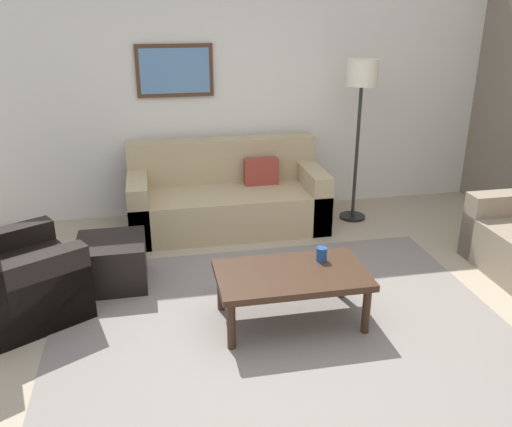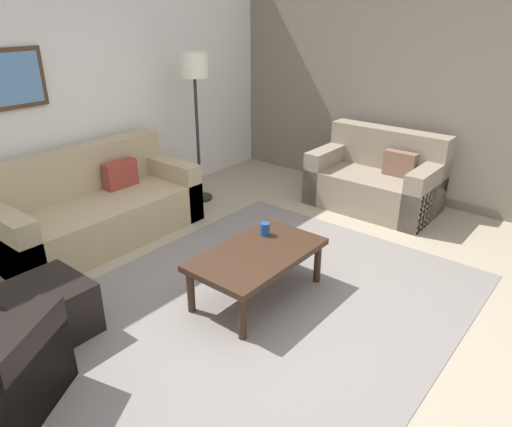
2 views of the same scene
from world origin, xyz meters
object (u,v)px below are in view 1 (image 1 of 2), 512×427
object	(u,v)px
armchair_leather	(9,283)
ottoman	(112,262)
cup	(322,254)
lamp_standing	(361,90)
couch_main	(226,198)
framed_artwork	(175,71)
coffee_table	(291,278)

from	to	relation	value
armchair_leather	ottoman	world-z (taller)	armchair_leather
cup	lamp_standing	world-z (taller)	lamp_standing
armchair_leather	lamp_standing	bearing A→B (deg)	23.74
couch_main	armchair_leather	xyz separation A→B (m)	(-1.86, -1.54, 0.01)
couch_main	framed_artwork	bearing A→B (deg)	136.96
coffee_table	framed_artwork	xyz separation A→B (m)	(-0.64, 2.40, 1.22)
armchair_leather	framed_artwork	xyz separation A→B (m)	(1.41, 1.96, 1.27)
lamp_standing	couch_main	bearing A→B (deg)	175.36
armchair_leather	lamp_standing	world-z (taller)	lamp_standing
couch_main	cup	xyz separation A→B (m)	(0.46, -1.85, 0.17)
cup	framed_artwork	bearing A→B (deg)	111.91
ottoman	framed_artwork	world-z (taller)	framed_artwork
ottoman	cup	bearing A→B (deg)	-24.09
couch_main	lamp_standing	xyz separation A→B (m)	(1.39, -0.11, 1.11)
ottoman	coffee_table	distance (m)	1.59
couch_main	armchair_leather	distance (m)	2.41
lamp_standing	framed_artwork	bearing A→B (deg)	163.88
coffee_table	cup	size ratio (longest dim) A/B	10.23
cup	lamp_standing	xyz separation A→B (m)	(0.93, 1.73, 0.94)
coffee_table	couch_main	bearing A→B (deg)	95.54
armchair_leather	framed_artwork	bearing A→B (deg)	54.36
framed_artwork	cup	bearing A→B (deg)	-68.09
armchair_leather	coffee_table	xyz separation A→B (m)	(2.05, -0.44, 0.05)
ottoman	cup	distance (m)	1.77
framed_artwork	couch_main	bearing A→B (deg)	-43.04
couch_main	coffee_table	world-z (taller)	couch_main
coffee_table	framed_artwork	world-z (taller)	framed_artwork
armchair_leather	cup	bearing A→B (deg)	-7.44
armchair_leather	cup	distance (m)	2.34
armchair_leather	framed_artwork	size ratio (longest dim) A/B	1.38
couch_main	coffee_table	size ratio (longest dim) A/B	1.83
couch_main	coffee_table	distance (m)	1.99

